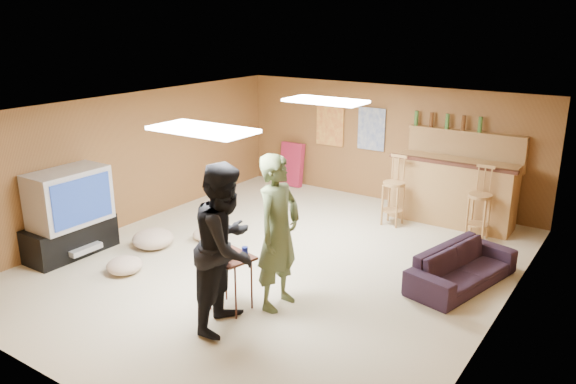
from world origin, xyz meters
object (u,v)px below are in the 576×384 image
Objects in this scene: bar_counter at (453,192)px; person_black at (226,247)px; sofa at (462,267)px; person_olive at (278,232)px; tray_table at (230,282)px; tv_body at (69,197)px.

person_black is at bearing -102.26° from bar_counter.
person_olive is at bearing 150.80° from sofa.
tray_table is at bearing 21.01° from person_black.
sofa is at bearing -68.20° from bar_counter.
person_black reaches higher than tv_body.
tray_table is at bearing 150.35° from sofa.
bar_counter is 4.80m from person_black.
bar_counter is 1.06× the size of person_olive.
person_olive is at bearing -32.03° from person_black.
person_black is 0.69m from tray_table.
tv_body is 2.99m from tray_table.
person_olive is 0.83m from tray_table.
tray_table is (-2.09, -2.20, 0.10)m from sofa.
sofa is 3.04m from tray_table.
person_black reaches higher than bar_counter.
person_black is at bearing -54.75° from tray_table.
person_olive reaches higher than bar_counter.
person_black is 3.20m from sofa.
tv_body reaches higher than tray_table.
tv_body is 6.09m from bar_counter.
person_olive is at bearing -101.29° from bar_counter.
person_olive reaches higher than sofa.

